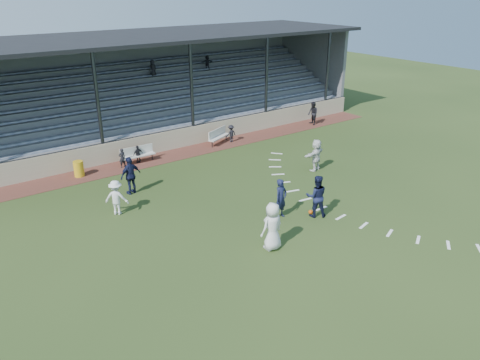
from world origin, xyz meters
The scene contains 19 objects.
ground centered at (0.00, 0.00, 0.00)m, with size 90.00×90.00×0.00m, color #2A3D19.
cinder_track centered at (0.00, 10.50, 0.01)m, with size 34.00×2.00×0.02m, color #532921.
retaining_wall centered at (0.00, 11.55, 0.60)m, with size 34.00×0.18×1.20m, color #B9AC8E.
bench_left centered at (-1.42, 10.59, 0.58)m, with size 2.01×0.50×0.95m.
bench_right centered at (4.33, 10.78, 0.58)m, with size 1.99×1.25×0.95m.
trash_bin centered at (-4.87, 10.52, 0.45)m, with size 0.53×0.53×0.85m, color gold.
football centered at (2.05, -0.11, 0.10)m, with size 0.20×0.20×0.20m, color #CD4F0C.
player_white_lead centered at (-1.27, -1.35, 0.98)m, with size 0.96×0.62×1.96m, color silver.
player_navy_lead centered at (0.74, 0.48, 0.91)m, with size 0.66×0.44×1.82m, color #141938.
player_navy_mid centered at (2.09, -0.35, 0.97)m, with size 0.95×0.74×1.94m, color #141938.
player_white_wing centered at (-4.97, 5.08, 0.81)m, with size 1.05×0.60×1.62m, color silver.
player_navy_wing centered at (-3.50, 6.80, 0.96)m, with size 1.12×0.47×1.91m, color #141938.
player_white_back centered at (6.07, 3.66, 0.89)m, with size 1.66×0.53×1.79m, color silver.
official centered at (12.32, 10.26, 0.86)m, with size 0.82×0.64×1.68m, color black.
sub_left_near centered at (-2.44, 10.38, 0.58)m, with size 0.41×0.27×1.11m, color black.
sub_left_far centered at (-1.40, 10.53, 0.54)m, with size 0.61×0.25×1.04m, color black.
sub_right centered at (5.14, 10.49, 0.59)m, with size 0.74×0.42×1.14m, color black.
grandstand centered at (0.00, 16.26, 2.20)m, with size 34.60×9.00×6.61m.
penalty_arc centered at (4.12, 0.00, 0.01)m, with size 3.89×14.63×0.01m.
Camera 1 is at (-11.72, -13.43, 9.66)m, focal length 35.00 mm.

